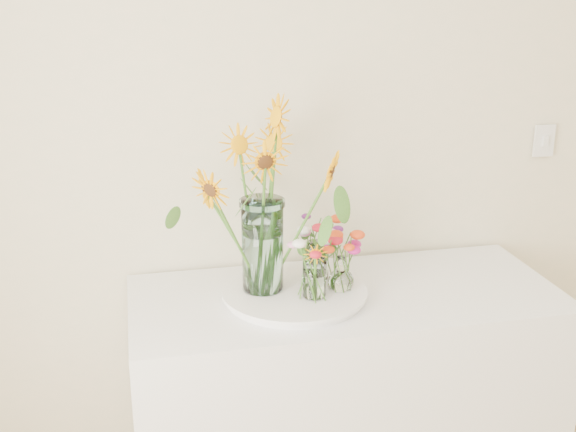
% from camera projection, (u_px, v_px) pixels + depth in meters
% --- Properties ---
extents(counter, '(1.40, 0.60, 0.90)m').
position_uv_depth(counter, '(343.00, 411.00, 2.50)').
color(counter, white).
rests_on(counter, ground_plane).
extents(tray, '(0.44, 0.44, 0.02)m').
position_uv_depth(tray, '(294.00, 294.00, 2.31)').
color(tray, white).
rests_on(tray, counter).
extents(mason_jar, '(0.14, 0.14, 0.31)m').
position_uv_depth(mason_jar, '(263.00, 245.00, 2.27)').
color(mason_jar, silver).
rests_on(mason_jar, tray).
extents(sunflower_bouquet, '(0.81, 0.81, 0.61)m').
position_uv_depth(sunflower_bouquet, '(262.00, 199.00, 2.22)').
color(sunflower_bouquet, '#FFA905').
rests_on(sunflower_bouquet, tray).
extents(small_vase_a, '(0.08, 0.08, 0.13)m').
position_uv_depth(small_vase_a, '(314.00, 279.00, 2.24)').
color(small_vase_a, white).
rests_on(small_vase_a, tray).
extents(wildflower_posy_a, '(0.20, 0.20, 0.22)m').
position_uv_depth(wildflower_posy_a, '(315.00, 266.00, 2.23)').
color(wildflower_posy_a, '#E84114').
rests_on(wildflower_posy_a, tray).
extents(small_vase_b, '(0.09, 0.09, 0.12)m').
position_uv_depth(small_vase_b, '(341.00, 274.00, 2.29)').
color(small_vase_b, white).
rests_on(small_vase_b, tray).
extents(wildflower_posy_b, '(0.19, 0.19, 0.21)m').
position_uv_depth(wildflower_posy_b, '(342.00, 261.00, 2.28)').
color(wildflower_posy_b, '#E84114').
rests_on(wildflower_posy_b, tray).
extents(small_vase_c, '(0.10, 0.10, 0.13)m').
position_uv_depth(small_vase_c, '(317.00, 261.00, 2.37)').
color(small_vase_c, white).
rests_on(small_vase_c, tray).
extents(wildflower_posy_c, '(0.20, 0.20, 0.22)m').
position_uv_depth(wildflower_posy_c, '(317.00, 249.00, 2.36)').
color(wildflower_posy_c, '#E84114').
rests_on(wildflower_posy_c, tray).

